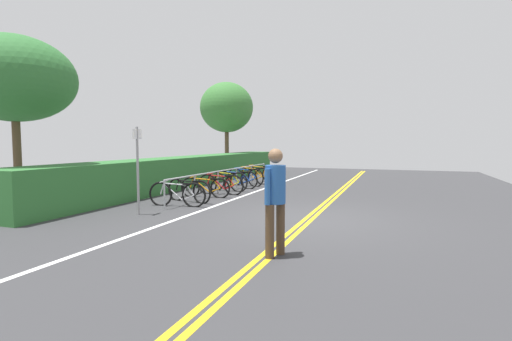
% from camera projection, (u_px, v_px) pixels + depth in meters
% --- Properties ---
extents(ground_plane, '(34.83, 13.17, 0.05)m').
position_uv_depth(ground_plane, '(309.00, 220.00, 8.92)').
color(ground_plane, '#353538').
extents(centre_line_yellow_inner, '(31.35, 0.10, 0.00)m').
position_uv_depth(centre_line_yellow_inner, '(312.00, 219.00, 8.89)').
color(centre_line_yellow_inner, gold).
rests_on(centre_line_yellow_inner, ground_plane).
extents(centre_line_yellow_outer, '(31.35, 0.10, 0.00)m').
position_uv_depth(centre_line_yellow_outer, '(306.00, 218.00, 8.94)').
color(centre_line_yellow_outer, gold).
rests_on(centre_line_yellow_outer, ground_plane).
extents(bike_lane_stripe_white, '(31.35, 0.12, 0.00)m').
position_uv_depth(bike_lane_stripe_white, '(201.00, 211.00, 9.91)').
color(bike_lane_stripe_white, white).
rests_on(bike_lane_stripe_white, ground_plane).
extents(bike_rack, '(8.19, 0.05, 0.81)m').
position_uv_depth(bike_rack, '(228.00, 174.00, 13.92)').
color(bike_rack, '#9EA0A5').
rests_on(bike_rack, ground_plane).
extents(bicycle_0, '(0.46, 1.72, 0.73)m').
position_uv_depth(bicycle_0, '(177.00, 194.00, 10.62)').
color(bicycle_0, black).
rests_on(bicycle_0, ground_plane).
extents(bicycle_1, '(0.58, 1.73, 0.73)m').
position_uv_depth(bicycle_1, '(189.00, 191.00, 11.40)').
color(bicycle_1, black).
rests_on(bicycle_1, ground_plane).
extents(bicycle_2, '(0.46, 1.73, 0.70)m').
position_uv_depth(bicycle_2, '(205.00, 187.00, 12.35)').
color(bicycle_2, black).
rests_on(bicycle_2, ground_plane).
extents(bicycle_3, '(0.46, 1.72, 0.74)m').
position_uv_depth(bicycle_3, '(221.00, 184.00, 13.04)').
color(bicycle_3, black).
rests_on(bicycle_3, ground_plane).
extents(bicycle_4, '(0.46, 1.70, 0.76)m').
position_uv_depth(bicycle_4, '(227.00, 181.00, 13.96)').
color(bicycle_4, black).
rests_on(bicycle_4, ground_plane).
extents(bicycle_5, '(0.46, 1.77, 0.74)m').
position_uv_depth(bicycle_5, '(236.00, 180.00, 14.71)').
color(bicycle_5, black).
rests_on(bicycle_5, ground_plane).
extents(bicycle_6, '(0.48, 1.72, 0.78)m').
position_uv_depth(bicycle_6, '(245.00, 177.00, 15.57)').
color(bicycle_6, black).
rests_on(bicycle_6, ground_plane).
extents(bicycle_7, '(0.54, 1.79, 0.77)m').
position_uv_depth(bicycle_7, '(252.00, 175.00, 16.41)').
color(bicycle_7, black).
rests_on(bicycle_7, ground_plane).
extents(bicycle_8, '(0.46, 1.83, 0.78)m').
position_uv_depth(bicycle_8, '(259.00, 173.00, 17.36)').
color(bicycle_8, black).
rests_on(bicycle_8, ground_plane).
extents(pedestrian, '(0.47, 0.32, 1.70)m').
position_uv_depth(pedestrian, '(275.00, 195.00, 5.92)').
color(pedestrian, '#4C3826').
rests_on(pedestrian, ground_plane).
extents(sign_post_near, '(0.36, 0.06, 2.18)m').
position_uv_depth(sign_post_near, '(138.00, 162.00, 9.31)').
color(sign_post_near, gray).
rests_on(sign_post_near, ground_plane).
extents(hedge_backdrop, '(17.14, 1.36, 1.19)m').
position_uv_depth(hedge_backdrop, '(192.00, 170.00, 16.14)').
color(hedge_backdrop, '#2D6B30').
rests_on(hedge_backdrop, ground_plane).
extents(tree_near_left, '(3.12, 3.12, 4.59)m').
position_uv_depth(tree_near_left, '(14.00, 79.00, 9.96)').
color(tree_near_left, brown).
rests_on(tree_near_left, ground_plane).
extents(tree_mid, '(3.05, 3.05, 5.23)m').
position_uv_depth(tree_mid, '(227.00, 108.00, 21.84)').
color(tree_mid, brown).
rests_on(tree_mid, ground_plane).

